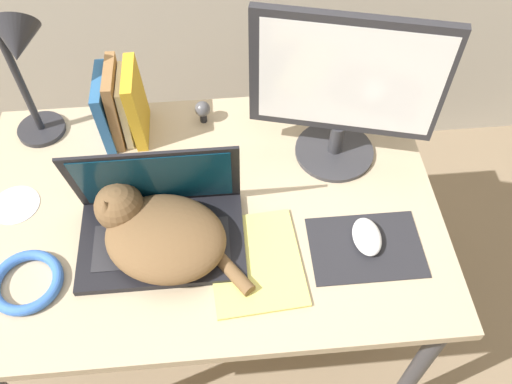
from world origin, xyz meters
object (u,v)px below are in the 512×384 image
(external_monitor, at_px, (345,90))
(book_row, at_px, (121,105))
(notepad, at_px, (255,261))
(webcam, at_px, (204,110))
(cable_coil, at_px, (27,282))
(computer_mouse, at_px, (367,237))
(laptop, at_px, (160,222))
(cd_disc, at_px, (15,205))
(cat, at_px, (158,232))
(desk_lamp, at_px, (22,62))

(external_monitor, distance_m, book_row, 0.59)
(notepad, xyz_separation_m, webcam, (-0.10, 0.47, 0.04))
(external_monitor, height_order, cable_coil, external_monitor)
(computer_mouse, height_order, webcam, webcam)
(laptop, bearing_deg, external_monitor, 25.60)
(laptop, distance_m, cd_disc, 0.39)
(external_monitor, height_order, computer_mouse, external_monitor)
(laptop, height_order, book_row, laptop)
(book_row, bearing_deg, cat, -75.63)
(computer_mouse, distance_m, book_row, 0.72)
(desk_lamp, xyz_separation_m, cable_coil, (0.00, -0.45, -0.25))
(laptop, distance_m, notepad, 0.24)
(external_monitor, distance_m, webcam, 0.42)
(laptop, bearing_deg, cable_coil, -160.02)
(cable_coil, bearing_deg, cat, 14.77)
(cat, height_order, computer_mouse, cat)
(laptop, xyz_separation_m, computer_mouse, (0.48, -0.06, -0.03))
(cat, height_order, desk_lamp, desk_lamp)
(webcam, bearing_deg, notepad, -77.62)
(external_monitor, relative_size, book_row, 2.04)
(cable_coil, height_order, notepad, cable_coil)
(webcam, bearing_deg, laptop, -106.89)
(book_row, xyz_separation_m, webcam, (0.21, 0.02, -0.06))
(cat, height_order, webcam, cat)
(laptop, bearing_deg, notepad, -24.48)
(external_monitor, bearing_deg, desk_lamp, 170.86)
(computer_mouse, relative_size, notepad, 0.38)
(computer_mouse, xyz_separation_m, notepad, (-0.27, -0.04, -0.01))
(notepad, bearing_deg, computer_mouse, 7.42)
(laptop, xyz_separation_m, cat, (-0.00, -0.03, 0.01))
(cat, height_order, external_monitor, external_monitor)
(computer_mouse, bearing_deg, book_row, 145.00)
(desk_lamp, bearing_deg, cable_coil, -89.91)
(book_row, relative_size, cd_disc, 1.83)
(desk_lamp, height_order, cd_disc, desk_lamp)
(cable_coil, xyz_separation_m, webcam, (0.42, 0.48, 0.03))
(notepad, bearing_deg, desk_lamp, 139.72)
(laptop, height_order, computer_mouse, laptop)
(notepad, height_order, cd_disc, notepad)
(external_monitor, bearing_deg, webcam, 156.27)
(notepad, bearing_deg, cable_coil, -178.69)
(cable_coil, height_order, cd_disc, cable_coil)
(computer_mouse, relative_size, cable_coil, 0.65)
(external_monitor, relative_size, cable_coil, 2.73)
(book_row, distance_m, cd_disc, 0.37)
(desk_lamp, xyz_separation_m, webcam, (0.42, 0.03, -0.22))
(computer_mouse, xyz_separation_m, desk_lamp, (-0.79, 0.40, 0.25))
(laptop, height_order, cable_coil, laptop)
(computer_mouse, relative_size, cd_disc, 0.89)
(desk_lamp, distance_m, cable_coil, 0.52)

